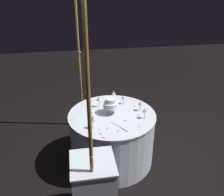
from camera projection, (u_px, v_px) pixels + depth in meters
name	position (u px, v px, depth m)	size (l,w,h in m)	color
ground_plane	(112.00, 159.00, 3.62)	(12.00, 12.00, 0.00)	black
decorative_arch	(82.00, 62.00, 2.89)	(2.07, 0.06, 2.34)	olive
main_table	(112.00, 138.00, 3.45)	(1.18, 1.18, 0.76)	silver
side_table	(94.00, 189.00, 2.63)	(0.46, 0.46, 0.75)	silver
tiered_cake	(111.00, 104.00, 3.26)	(0.22, 0.22, 0.22)	silver
wine_glass_0	(114.00, 93.00, 3.57)	(0.06, 0.06, 0.17)	silver
wine_glass_1	(124.00, 98.00, 3.51)	(0.06, 0.06, 0.13)	silver
wine_glass_2	(140.00, 103.00, 3.33)	(0.06, 0.06, 0.15)	silver
wine_glass_3	(145.00, 110.00, 3.15)	(0.07, 0.07, 0.15)	silver
wine_glass_4	(93.00, 119.00, 2.93)	(0.06, 0.06, 0.18)	silver
wine_glass_5	(99.00, 99.00, 3.42)	(0.06, 0.06, 0.17)	silver
cake_knife	(121.00, 127.00, 3.00)	(0.26, 0.18, 0.01)	silver
rose_petal_0	(72.00, 120.00, 3.16)	(0.03, 0.02, 0.00)	#EA6B84
rose_petal_1	(117.00, 109.00, 3.42)	(0.03, 0.02, 0.00)	#EA6B84
rose_petal_2	(139.00, 126.00, 3.02)	(0.03, 0.02, 0.00)	#EA6B84
rose_petal_3	(122.00, 101.00, 3.64)	(0.03, 0.02, 0.00)	#EA6B84
rose_petal_4	(101.00, 102.00, 3.59)	(0.03, 0.02, 0.00)	#EA6B84
rose_petal_5	(118.00, 131.00, 2.93)	(0.04, 0.03, 0.00)	#EA6B84
rose_petal_6	(104.00, 138.00, 2.81)	(0.04, 0.03, 0.00)	#EA6B84
rose_petal_7	(138.00, 115.00, 3.28)	(0.03, 0.02, 0.00)	#EA6B84
rose_petal_8	(99.00, 109.00, 3.42)	(0.03, 0.02, 0.00)	#EA6B84
rose_petal_9	(129.00, 111.00, 3.37)	(0.03, 0.02, 0.00)	#EA6B84
rose_petal_10	(147.00, 108.00, 3.43)	(0.03, 0.02, 0.00)	#EA6B84
rose_petal_11	(135.00, 106.00, 3.48)	(0.03, 0.02, 0.00)	#EA6B84
rose_petal_12	(127.00, 131.00, 2.93)	(0.02, 0.02, 0.00)	#EA6B84
rose_petal_13	(125.00, 120.00, 3.15)	(0.04, 0.03, 0.00)	#EA6B84
rose_petal_14	(100.00, 134.00, 2.88)	(0.04, 0.03, 0.00)	#EA6B84
rose_petal_15	(99.00, 129.00, 2.96)	(0.03, 0.02, 0.00)	#EA6B84
rose_petal_16	(115.00, 99.00, 3.70)	(0.03, 0.02, 0.00)	#EA6B84
rose_petal_17	(92.00, 113.00, 3.31)	(0.03, 0.02, 0.00)	#EA6B84
rose_petal_18	(94.00, 117.00, 3.21)	(0.03, 0.02, 0.00)	#EA6B84
rose_petal_19	(107.00, 128.00, 2.98)	(0.03, 0.02, 0.00)	#EA6B84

